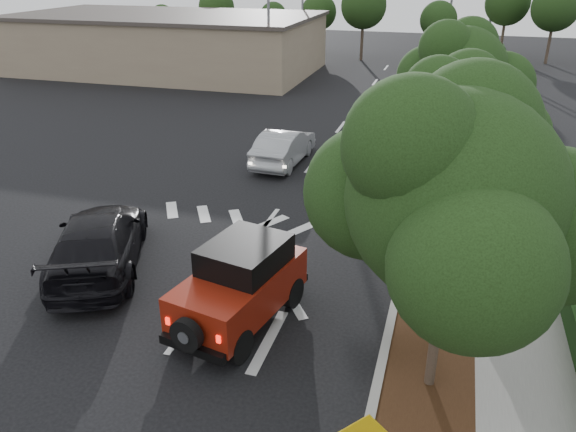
% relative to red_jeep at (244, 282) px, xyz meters
% --- Properties ---
extents(ground, '(120.00, 120.00, 0.00)m').
position_rel_red_jeep_xyz_m(ground, '(-1.17, -0.70, -1.02)').
color(ground, black).
rests_on(ground, ground).
extents(curb, '(0.20, 70.00, 0.15)m').
position_rel_red_jeep_xyz_m(curb, '(3.43, 11.30, -0.94)').
color(curb, '#9E9B93').
rests_on(curb, ground).
extents(planting_strip, '(1.80, 70.00, 0.12)m').
position_rel_red_jeep_xyz_m(planting_strip, '(4.43, 11.30, -0.96)').
color(planting_strip, black).
rests_on(planting_strip, ground).
extents(sidewalk, '(2.00, 70.00, 0.12)m').
position_rel_red_jeep_xyz_m(sidewalk, '(6.33, 11.30, -0.96)').
color(sidewalk, gray).
rests_on(sidewalk, ground).
extents(hedge, '(0.80, 70.00, 0.80)m').
position_rel_red_jeep_xyz_m(hedge, '(7.73, 11.30, -0.62)').
color(hedge, black).
rests_on(hedge, ground).
extents(commercial_building, '(22.00, 12.00, 4.00)m').
position_rel_red_jeep_xyz_m(commercial_building, '(-17.17, 29.30, 0.98)').
color(commercial_building, gray).
rests_on(commercial_building, ground).
extents(transmission_tower, '(7.00, 4.00, 28.00)m').
position_rel_red_jeep_xyz_m(transmission_tower, '(4.83, 47.30, -1.02)').
color(transmission_tower, slate).
rests_on(transmission_tower, ground).
extents(street_tree_near, '(3.80, 3.80, 5.92)m').
position_rel_red_jeep_xyz_m(street_tree_near, '(4.43, -1.20, -1.02)').
color(street_tree_near, black).
rests_on(street_tree_near, ground).
extents(street_tree_mid, '(3.20, 3.20, 5.32)m').
position_rel_red_jeep_xyz_m(street_tree_mid, '(4.43, 5.80, -1.02)').
color(street_tree_mid, black).
rests_on(street_tree_mid, ground).
extents(street_tree_far, '(3.40, 3.40, 5.62)m').
position_rel_red_jeep_xyz_m(street_tree_far, '(4.43, 12.30, -1.02)').
color(street_tree_far, black).
rests_on(street_tree_far, ground).
extents(light_pole_a, '(2.00, 0.22, 9.00)m').
position_rel_red_jeep_xyz_m(light_pole_a, '(-7.67, 25.30, -1.02)').
color(light_pole_a, slate).
rests_on(light_pole_a, ground).
extents(light_pole_b, '(2.00, 0.22, 9.00)m').
position_rel_red_jeep_xyz_m(light_pole_b, '(-8.67, 37.30, -1.02)').
color(light_pole_b, slate).
rests_on(light_pole_b, ground).
extents(red_jeep, '(2.43, 4.09, 2.01)m').
position_rel_red_jeep_xyz_m(red_jeep, '(0.00, 0.00, 0.00)').
color(red_jeep, black).
rests_on(red_jeep, ground).
extents(silver_suv_ahead, '(3.81, 5.23, 1.32)m').
position_rel_red_jeep_xyz_m(silver_suv_ahead, '(1.01, 12.77, -0.36)').
color(silver_suv_ahead, '#A5A6AC').
rests_on(silver_suv_ahead, ground).
extents(black_suv_oncoming, '(4.30, 5.94, 1.60)m').
position_rel_red_jeep_xyz_m(black_suv_oncoming, '(-4.75, 1.19, -0.22)').
color(black_suv_oncoming, black).
rests_on(black_suv_oncoming, ground).
extents(silver_sedan_oncoming, '(1.72, 4.44, 1.44)m').
position_rel_red_jeep_xyz_m(silver_sedan_oncoming, '(-2.38, 11.11, -0.30)').
color(silver_sedan_oncoming, '#A4A6AB').
rests_on(silver_sedan_oncoming, ground).
extents(parked_suv, '(4.85, 3.02, 1.54)m').
position_rel_red_jeep_xyz_m(parked_suv, '(-8.85, 25.93, -0.25)').
color(parked_suv, '#AAACB2').
rests_on(parked_suv, ground).
extents(terracotta_planter, '(0.70, 0.70, 1.22)m').
position_rel_red_jeep_xyz_m(terracotta_planter, '(5.43, 1.41, -0.19)').
color(terracotta_planter, brown).
rests_on(terracotta_planter, ground).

